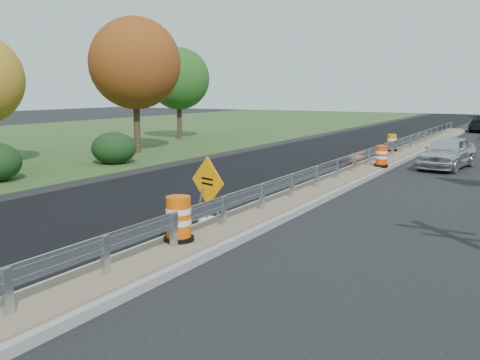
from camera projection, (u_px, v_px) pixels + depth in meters
The scene contains 13 objects.
ground at pixel (262, 217), 14.68m from camera, with size 140.00×140.00×0.00m, color black.
grass_verge_near at pixel (9, 143), 35.03m from camera, with size 30.00×120.00×0.03m, color #27481E.
milled_overlay at pixel (277, 163), 25.39m from camera, with size 7.20×120.00×0.01m, color black.
median at pixel (354, 174), 21.50m from camera, with size 1.60×55.00×0.23m.
guardrail at pixel (362, 156), 22.25m from camera, with size 0.10×46.15×0.72m.
hedge_north at pixel (114, 148), 25.09m from camera, with size 2.09×2.09×1.52m, color black.
tree_near_red at pixel (135, 63), 28.81m from camera, with size 4.95×4.95×7.35m.
tree_near_back at pixel (179, 79), 37.23m from camera, with size 4.29×4.29×6.37m.
caution_sign at pixel (208, 207), 13.92m from camera, with size 1.23×0.54×1.77m.
barrel_median_near at pixel (179, 220), 11.53m from camera, with size 0.67×0.67×0.98m.
barrel_median_mid at pixel (381, 156), 22.81m from camera, with size 0.60×0.60×0.88m.
barrel_median_far at pixel (392, 143), 28.52m from camera, with size 0.61×0.61×0.89m.
car_silver at pixel (447, 152), 23.74m from camera, with size 1.69×4.21×1.43m, color silver.
Camera 1 is at (6.61, -12.70, 3.47)m, focal length 40.00 mm.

